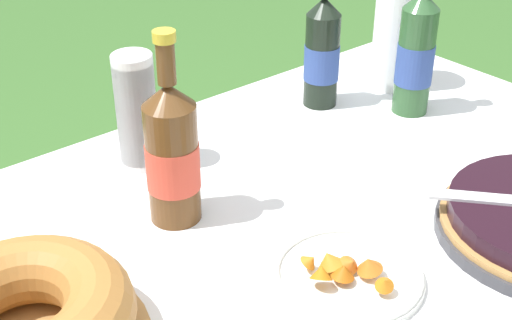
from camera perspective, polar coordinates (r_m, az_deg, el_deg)
garden_table at (r=1.11m, az=-0.10°, el=-10.74°), size 1.70×0.98×0.71m
tablecloth at (r=1.08m, az=-0.11°, el=-8.66°), size 1.71×0.99×0.10m
bundt_cake at (r=0.95m, az=-18.13°, el=-12.03°), size 0.31×0.31×0.10m
cup_stack at (r=1.27m, az=-9.53°, el=3.81°), size 0.07×0.07×0.21m
cider_bottle_green at (r=1.48m, az=12.66°, el=8.35°), size 0.08×0.08×0.34m
cider_bottle_amber at (r=1.11m, az=-6.73°, el=0.50°), size 0.09×0.09×0.32m
juice_bottle_red at (r=1.48m, az=5.31°, el=8.62°), size 0.07×0.07×0.31m
snack_plate_near at (r=1.04m, az=7.32°, el=-9.01°), size 0.22×0.22×0.05m
paper_towel_roll at (r=1.60m, az=11.32°, el=9.62°), size 0.11×0.11×0.23m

